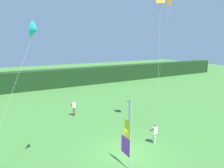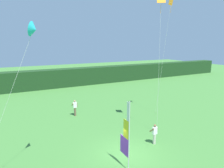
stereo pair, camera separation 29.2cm
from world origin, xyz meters
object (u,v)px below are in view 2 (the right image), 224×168
kite_orange_diamond_1 (170,7)px  kite_orange_diamond_0 (161,7)px  banner_flag (126,136)px  person_mid_field (75,107)px  person_near_banner (155,134)px  kite_cyan_delta_2 (33,30)px

kite_orange_diamond_1 → kite_orange_diamond_0: bearing=-143.7°
banner_flag → person_mid_field: bearing=90.7°
person_near_banner → kite_cyan_delta_2: (-8.09, 0.12, 7.42)m
kite_cyan_delta_2 → banner_flag: bearing=-19.4°
banner_flag → kite_orange_diamond_0: (5.40, 3.71, 8.36)m
kite_orange_diamond_0 → person_near_banner: bearing=-131.1°
person_near_banner → kite_orange_diamond_1: kite_orange_diamond_1 is taller
banner_flag → person_mid_field: banner_flag is taller
person_near_banner → banner_flag: bearing=-156.6°
person_near_banner → kite_cyan_delta_2: bearing=179.1°
kite_orange_diamond_0 → kite_orange_diamond_1: kite_orange_diamond_1 is taller
person_mid_field → kite_orange_diamond_0: 12.76m
person_near_banner → kite_orange_diamond_1: bearing=41.6°
banner_flag → kite_orange_diamond_0: kite_orange_diamond_0 is taller
person_mid_field → kite_cyan_delta_2: kite_cyan_delta_2 is taller
kite_orange_diamond_0 → kite_cyan_delta_2: bearing=-168.3°
banner_flag → kite_cyan_delta_2: bearing=160.6°
person_mid_field → kite_orange_diamond_0: kite_orange_diamond_0 is taller
person_mid_field → kite_cyan_delta_2: size_ratio=0.20×
person_near_banner → kite_orange_diamond_0: 10.06m
kite_orange_diamond_0 → kite_cyan_delta_2: 10.46m
person_near_banner → kite_orange_diamond_0: size_ratio=0.14×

